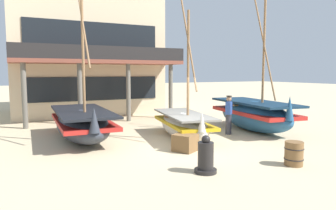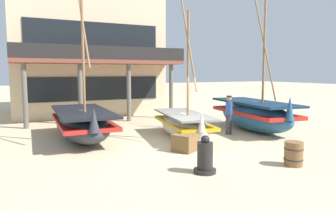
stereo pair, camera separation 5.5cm
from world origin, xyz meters
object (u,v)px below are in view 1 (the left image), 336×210
object	(u,v)px
fishing_boat_far_right	(254,114)
capstan_winch	(206,158)
cargo_crate	(185,143)
fishing_boat_near_left	(184,124)
fisherman_by_hull	(229,115)
fishing_boat_centre_large	(82,123)
wooden_barrel	(294,154)
harbor_building_main	(83,40)

from	to	relation	value
fishing_boat_far_right	capstan_winch	xyz separation A→B (m)	(-5.36, -4.13, -0.34)
cargo_crate	fishing_boat_near_left	bearing A→B (deg)	62.03
capstan_winch	fisherman_by_hull	bearing A→B (deg)	46.30
fishing_boat_centre_large	wooden_barrel	xyz separation A→B (m)	(4.77, -6.22, -0.31)
fisherman_by_hull	harbor_building_main	world-z (taller)	harbor_building_main
fisherman_by_hull	capstan_winch	distance (m)	5.48
fishing_boat_centre_large	harbor_building_main	xyz separation A→B (m)	(1.96, 9.10, 4.19)
fishing_boat_near_left	fishing_boat_far_right	world-z (taller)	fishing_boat_far_right
capstan_winch	harbor_building_main	world-z (taller)	harbor_building_main
fishing_boat_far_right	wooden_barrel	bearing A→B (deg)	-119.91
fishing_boat_centre_large	fishing_boat_far_right	world-z (taller)	fishing_boat_centre_large
fishing_boat_near_left	capstan_winch	xyz separation A→B (m)	(-1.65, -4.14, -0.16)
cargo_crate	wooden_barrel	bearing A→B (deg)	-55.14
capstan_winch	wooden_barrel	bearing A→B (deg)	-12.56
fishing_boat_near_left	cargo_crate	size ratio (longest dim) A/B	8.26
fisherman_by_hull	wooden_barrel	world-z (taller)	fisherman_by_hull
fishing_boat_centre_large	fishing_boat_far_right	size ratio (longest dim) A/B	1.04
fishing_boat_far_right	wooden_barrel	world-z (taller)	fishing_boat_far_right
capstan_winch	cargo_crate	xyz separation A→B (m)	(0.66, 2.26, -0.12)
fisherman_by_hull	wooden_barrel	distance (m)	4.70
wooden_barrel	harbor_building_main	bearing A→B (deg)	100.39
fisherman_by_hull	wooden_barrel	size ratio (longest dim) A/B	2.41
wooden_barrel	cargo_crate	world-z (taller)	wooden_barrel
fishing_boat_far_right	fishing_boat_centre_large	bearing A→B (deg)	168.66
wooden_barrel	fishing_boat_near_left	bearing A→B (deg)	101.83
wooden_barrel	cargo_crate	xyz separation A→B (m)	(-1.99, 2.85, -0.06)
fishing_boat_centre_large	cargo_crate	bearing A→B (deg)	-50.45
fishing_boat_near_left	fisherman_by_hull	bearing A→B (deg)	-5.21
wooden_barrel	harbor_building_main	world-z (taller)	harbor_building_main
fishing_boat_centre_large	fishing_boat_far_right	bearing A→B (deg)	-11.34
fisherman_by_hull	fishing_boat_far_right	bearing A→B (deg)	6.51
harbor_building_main	fishing_boat_far_right	bearing A→B (deg)	-62.47
fishing_boat_far_right	fishing_boat_near_left	bearing A→B (deg)	179.81
fishing_boat_near_left	fishing_boat_centre_large	size ratio (longest dim) A/B	0.89
fishing_boat_centre_large	fishing_boat_far_right	xyz separation A→B (m)	(7.48, -1.50, 0.09)
fishing_boat_centre_large	fishing_boat_near_left	bearing A→B (deg)	-21.50
fishing_boat_near_left	fishing_boat_centre_large	distance (m)	4.06
fishing_boat_near_left	wooden_barrel	world-z (taller)	fishing_boat_near_left
fishing_boat_far_right	wooden_barrel	xyz separation A→B (m)	(-2.71, -4.72, -0.41)
fishing_boat_centre_large	capstan_winch	world-z (taller)	fishing_boat_centre_large
fishing_boat_near_left	fisherman_by_hull	size ratio (longest dim) A/B	3.44
cargo_crate	harbor_building_main	world-z (taller)	harbor_building_main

